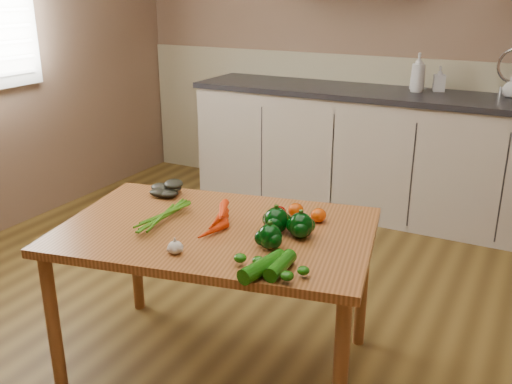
{
  "coord_description": "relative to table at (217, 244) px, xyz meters",
  "views": [
    {
      "loc": [
        1.23,
        -1.77,
        1.58
      ],
      "look_at": [
        0.15,
        0.29,
        0.75
      ],
      "focal_mm": 40.0,
      "sensor_mm": 36.0,
      "label": 1
    }
  ],
  "objects": [
    {
      "name": "carrot_bunch",
      "position": [
        -0.06,
        -0.01,
        0.11
      ],
      "size": [
        0.26,
        0.22,
        0.06
      ],
      "primitive_type": null,
      "rotation": [
        0.0,
        0.0,
        0.2
      ],
      "color": "red",
      "rests_on": "table"
    },
    {
      "name": "pepper_b",
      "position": [
        0.34,
        0.07,
        0.12
      ],
      "size": [
        0.1,
        0.1,
        0.1
      ],
      "primitive_type": "sphere",
      "color": "black",
      "rests_on": "table"
    },
    {
      "name": "table",
      "position": [
        0.0,
        0.0,
        0.0
      ],
      "size": [
        1.38,
        1.04,
        0.67
      ],
      "rotation": [
        0.0,
        0.0,
        0.2
      ],
      "color": "#A4602F",
      "rests_on": "ground"
    },
    {
      "name": "soap_bottle_a",
      "position": [
        0.28,
        2.22,
        0.44
      ],
      "size": [
        0.12,
        0.12,
        0.26
      ],
      "primitive_type": "imported",
      "rotation": [
        0.0,
        0.0,
        3.35
      ],
      "color": "silver",
      "rests_on": "counter_run"
    },
    {
      "name": "garlic_bulb",
      "position": [
        -0.01,
        -0.28,
        0.1
      ],
      "size": [
        0.06,
        0.06,
        0.05
      ],
      "primitive_type": "ellipsoid",
      "color": "beige",
      "rests_on": "table"
    },
    {
      "name": "soap_bottle_c",
      "position": [
        0.87,
        2.29,
        0.38
      ],
      "size": [
        0.13,
        0.13,
        0.14
      ],
      "primitive_type": "imported",
      "rotation": [
        0.0,
        0.0,
        0.17
      ],
      "color": "silver",
      "rests_on": "counter_run"
    },
    {
      "name": "pepper_c",
      "position": [
        0.28,
        -0.07,
        0.12
      ],
      "size": [
        0.09,
        0.09,
        0.09
      ],
      "primitive_type": "sphere",
      "color": "black",
      "rests_on": "table"
    },
    {
      "name": "room",
      "position": [
        -0.1,
        0.14,
        0.65
      ],
      "size": [
        4.04,
        5.04,
        2.64
      ],
      "color": "brown",
      "rests_on": "ground"
    },
    {
      "name": "zucchini_a",
      "position": [
        0.4,
        -0.23,
        0.1
      ],
      "size": [
        0.06,
        0.17,
        0.05
      ],
      "primitive_type": "cylinder",
      "rotation": [
        1.57,
        0.0,
        0.03
      ],
      "color": "#0F4A07",
      "rests_on": "table"
    },
    {
      "name": "soap_bottle_b",
      "position": [
        0.41,
        2.3,
        0.39
      ],
      "size": [
        0.1,
        0.1,
        0.17
      ],
      "primitive_type": "imported",
      "rotation": [
        0.0,
        0.0,
        3.45
      ],
      "color": "silver",
      "rests_on": "counter_run"
    },
    {
      "name": "pepper_a",
      "position": [
        0.24,
        0.07,
        0.12
      ],
      "size": [
        0.1,
        0.1,
        0.1
      ],
      "primitive_type": "sphere",
      "color": "black",
      "rests_on": "table"
    },
    {
      "name": "counter_run",
      "position": [
        0.11,
        2.15,
        -0.14
      ],
      "size": [
        2.84,
        0.64,
        1.14
      ],
      "color": "#B7AA99",
      "rests_on": "ground"
    },
    {
      "name": "tomato_c",
      "position": [
        0.35,
        0.24,
        0.1
      ],
      "size": [
        0.06,
        0.06,
        0.06
      ],
      "primitive_type": "ellipsoid",
      "color": "#C84005",
      "rests_on": "table"
    },
    {
      "name": "tomato_a",
      "position": [
        0.19,
        0.19,
        0.1
      ],
      "size": [
        0.06,
        0.06,
        0.06
      ],
      "primitive_type": "ellipsoid",
      "color": "#810402",
      "rests_on": "table"
    },
    {
      "name": "leafy_greens",
      "position": [
        -0.39,
        0.21,
        0.12
      ],
      "size": [
        0.18,
        0.16,
        0.09
      ],
      "primitive_type": null,
      "color": "black",
      "rests_on": "table"
    },
    {
      "name": "zucchini_b",
      "position": [
        0.35,
        -0.27,
        0.1
      ],
      "size": [
        0.1,
        0.21,
        0.06
      ],
      "primitive_type": "cylinder",
      "rotation": [
        1.57,
        0.0,
        -0.21
      ],
      "color": "#0F4A07",
      "rests_on": "table"
    },
    {
      "name": "tomato_b",
      "position": [
        0.24,
        0.25,
        0.1
      ],
      "size": [
        0.06,
        0.06,
        0.06
      ],
      "primitive_type": "ellipsoid",
      "color": "#C84005",
      "rests_on": "table"
    }
  ]
}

